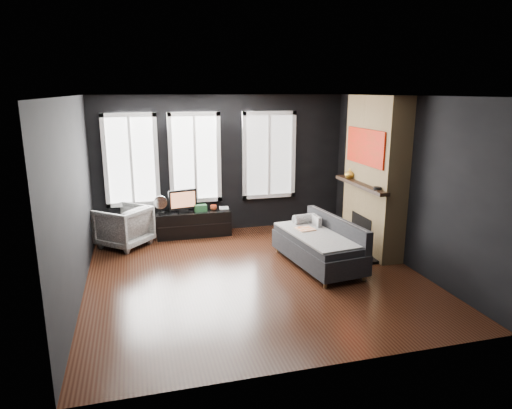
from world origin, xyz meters
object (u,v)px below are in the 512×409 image
object	(u,v)px
mug	(213,207)
book	(219,203)
monitor	(183,200)
sofa	(318,242)
mantel_vase	(350,174)
media_console	(194,223)
armchair	(124,224)

from	to	relation	value
mug	book	bearing A→B (deg)	30.99
monitor	book	xyz separation A→B (m)	(0.72, 0.07, -0.12)
sofa	mug	distance (m)	2.48
mug	mantel_vase	size ratio (longest dim) A/B	0.73
book	mantel_vase	xyz separation A→B (m)	(2.17, -1.26, 0.70)
media_console	mug	world-z (taller)	mug
armchair	monitor	xyz separation A→B (m)	(1.11, 0.28, 0.33)
armchair	book	bearing A→B (deg)	142.96
monitor	mantel_vase	world-z (taller)	mantel_vase
sofa	mug	xyz separation A→B (m)	(-1.35, 2.08, 0.17)
media_console	armchair	bearing A→B (deg)	-167.46
book	monitor	bearing A→B (deg)	-174.10
sofa	media_console	distance (m)	2.73
media_console	mug	distance (m)	0.51
media_console	book	world-z (taller)	book
mantel_vase	media_console	bearing A→B (deg)	156.20
media_console	sofa	bearing A→B (deg)	-50.05
media_console	book	distance (m)	0.65
armchair	mug	distance (m)	1.73
book	mantel_vase	world-z (taller)	mantel_vase
armchair	book	size ratio (longest dim) A/B	3.29
monitor	sofa	bearing A→B (deg)	-58.51
mug	armchair	bearing A→B (deg)	-170.67
book	mantel_vase	bearing A→B (deg)	-30.16
armchair	mantel_vase	bearing A→B (deg)	119.20
sofa	mantel_vase	xyz separation A→B (m)	(0.95, 0.90, 0.93)
armchair	book	distance (m)	1.88
media_console	mug	bearing A→B (deg)	-1.58
media_console	monitor	world-z (taller)	monitor
media_console	mug	size ratio (longest dim) A/B	10.91
armchair	monitor	world-z (taller)	monitor
monitor	mantel_vase	distance (m)	3.18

